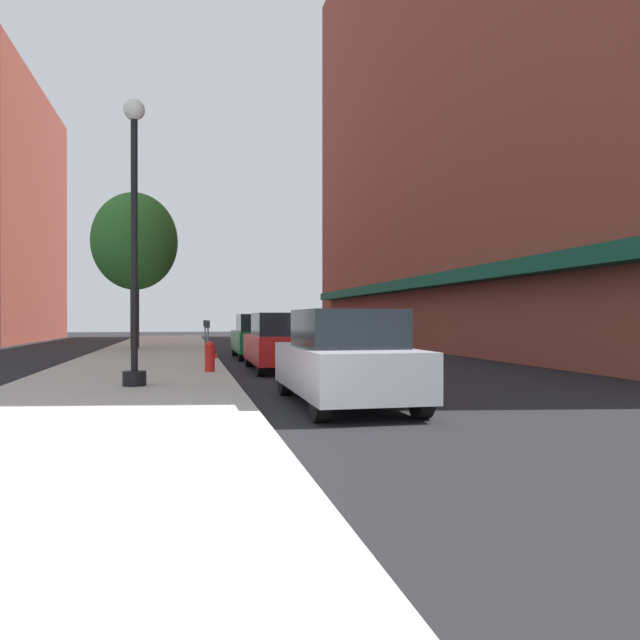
% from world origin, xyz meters
% --- Properties ---
extents(ground_plane, '(90.00, 90.00, 0.00)m').
position_xyz_m(ground_plane, '(4.00, 18.00, 0.00)').
color(ground_plane, black).
extents(sidewalk_slab, '(4.80, 50.00, 0.12)m').
position_xyz_m(sidewalk_slab, '(0.00, 19.00, 0.06)').
color(sidewalk_slab, '#A8A399').
rests_on(sidewalk_slab, ground).
extents(building_right_brick, '(6.80, 40.00, 26.44)m').
position_xyz_m(building_right_brick, '(14.99, 22.00, 13.20)').
color(building_right_brick, brown).
rests_on(building_right_brick, ground).
extents(lamppost, '(0.48, 0.48, 5.90)m').
position_xyz_m(lamppost, '(0.28, 6.86, 3.20)').
color(lamppost, black).
rests_on(lamppost, sidewalk_slab).
extents(fire_hydrant, '(0.33, 0.26, 0.79)m').
position_xyz_m(fire_hydrant, '(1.92, 9.94, 0.52)').
color(fire_hydrant, red).
rests_on(fire_hydrant, sidewalk_slab).
extents(parking_meter_near, '(0.14, 0.09, 1.31)m').
position_xyz_m(parking_meter_near, '(2.05, 18.58, 0.95)').
color(parking_meter_near, slate).
rests_on(parking_meter_near, sidewalk_slab).
extents(parking_meter_far, '(0.14, 0.09, 1.31)m').
position_xyz_m(parking_meter_far, '(2.05, 15.35, 0.95)').
color(parking_meter_far, slate).
rests_on(parking_meter_far, sidewalk_slab).
extents(tree_near, '(3.86, 3.86, 7.13)m').
position_xyz_m(tree_near, '(-0.99, 23.02, 5.00)').
color(tree_near, '#4C3823').
rests_on(tree_near, sidewalk_slab).
extents(car_silver, '(1.80, 4.30, 1.66)m').
position_xyz_m(car_silver, '(4.00, 3.96, 0.81)').
color(car_silver, black).
rests_on(car_silver, ground).
extents(car_red, '(1.80, 4.30, 1.66)m').
position_xyz_m(car_red, '(4.00, 11.16, 0.81)').
color(car_red, black).
rests_on(car_red, ground).
extents(car_green, '(1.80, 4.30, 1.66)m').
position_xyz_m(car_green, '(4.00, 16.89, 0.81)').
color(car_green, black).
rests_on(car_green, ground).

